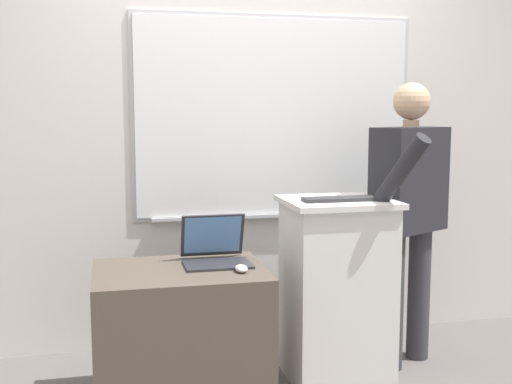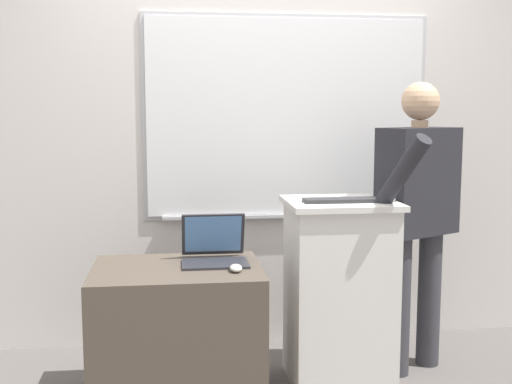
{
  "view_description": "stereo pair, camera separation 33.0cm",
  "coord_description": "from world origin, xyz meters",
  "px_view_note": "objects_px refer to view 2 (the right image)",
  "views": [
    {
      "loc": [
        -0.85,
        -2.76,
        1.46
      ],
      "look_at": [
        -0.12,
        0.43,
        1.04
      ],
      "focal_mm": 45.0,
      "sensor_mm": 36.0,
      "label": 1
    },
    {
      "loc": [
        -0.53,
        -2.82,
        1.46
      ],
      "look_at": [
        -0.12,
        0.43,
        1.04
      ],
      "focal_mm": 45.0,
      "sensor_mm": 36.0,
      "label": 2
    }
  ],
  "objects_px": {
    "laptop": "(214,247)",
    "lectern_podium": "(339,291)",
    "person_presenter": "(418,206)",
    "wireless_keyboard": "(346,200)",
    "computer_mouse_by_laptop": "(236,268)",
    "side_desk": "(178,334)",
    "computer_mouse_by_keyboard": "(389,199)"
  },
  "relations": [
    {
      "from": "lectern_podium",
      "to": "laptop",
      "type": "bearing_deg",
      "value": -178.83
    },
    {
      "from": "side_desk",
      "to": "computer_mouse_by_laptop",
      "type": "xyz_separation_m",
      "value": [
        0.28,
        -0.12,
        0.36
      ]
    },
    {
      "from": "person_presenter",
      "to": "laptop",
      "type": "xyz_separation_m",
      "value": [
        -1.13,
        -0.11,
        -0.17
      ]
    },
    {
      "from": "computer_mouse_by_laptop",
      "to": "computer_mouse_by_keyboard",
      "type": "height_order",
      "value": "computer_mouse_by_keyboard"
    },
    {
      "from": "side_desk",
      "to": "person_presenter",
      "type": "xyz_separation_m",
      "value": [
        1.32,
        0.23,
        0.59
      ]
    },
    {
      "from": "computer_mouse_by_laptop",
      "to": "laptop",
      "type": "bearing_deg",
      "value": 111.13
    },
    {
      "from": "wireless_keyboard",
      "to": "computer_mouse_by_laptop",
      "type": "height_order",
      "value": "wireless_keyboard"
    },
    {
      "from": "person_presenter",
      "to": "computer_mouse_by_keyboard",
      "type": "distance_m",
      "value": 0.3
    },
    {
      "from": "wireless_keyboard",
      "to": "computer_mouse_by_keyboard",
      "type": "xyz_separation_m",
      "value": [
        0.22,
        -0.02,
        0.01
      ]
    },
    {
      "from": "lectern_podium",
      "to": "computer_mouse_by_laptop",
      "type": "bearing_deg",
      "value": -156.73
    },
    {
      "from": "person_presenter",
      "to": "computer_mouse_by_laptop",
      "type": "bearing_deg",
      "value": 171.34
    },
    {
      "from": "wireless_keyboard",
      "to": "computer_mouse_by_laptop",
      "type": "bearing_deg",
      "value": -162.69
    },
    {
      "from": "laptop",
      "to": "wireless_keyboard",
      "type": "height_order",
      "value": "wireless_keyboard"
    },
    {
      "from": "laptop",
      "to": "person_presenter",
      "type": "bearing_deg",
      "value": 5.73
    },
    {
      "from": "wireless_keyboard",
      "to": "side_desk",
      "type": "bearing_deg",
      "value": -175.88
    },
    {
      "from": "computer_mouse_by_keyboard",
      "to": "lectern_podium",
      "type": "bearing_deg",
      "value": 160.81
    },
    {
      "from": "lectern_podium",
      "to": "person_presenter",
      "type": "distance_m",
      "value": 0.64
    },
    {
      "from": "computer_mouse_by_keyboard",
      "to": "laptop",
      "type": "bearing_deg",
      "value": 175.67
    },
    {
      "from": "lectern_podium",
      "to": "computer_mouse_by_keyboard",
      "type": "bearing_deg",
      "value": -19.19
    },
    {
      "from": "person_presenter",
      "to": "computer_mouse_by_keyboard",
      "type": "xyz_separation_m",
      "value": [
        -0.23,
        -0.18,
        0.07
      ]
    },
    {
      "from": "laptop",
      "to": "lectern_podium",
      "type": "bearing_deg",
      "value": 1.17
    },
    {
      "from": "side_desk",
      "to": "wireless_keyboard",
      "type": "xyz_separation_m",
      "value": [
        0.87,
        0.06,
        0.66
      ]
    },
    {
      "from": "lectern_podium",
      "to": "computer_mouse_by_laptop",
      "type": "height_order",
      "value": "lectern_podium"
    },
    {
      "from": "laptop",
      "to": "side_desk",
      "type": "bearing_deg",
      "value": -149.47
    },
    {
      "from": "lectern_podium",
      "to": "computer_mouse_by_laptop",
      "type": "distance_m",
      "value": 0.66
    },
    {
      "from": "wireless_keyboard",
      "to": "lectern_podium",
      "type": "bearing_deg",
      "value": 100.88
    },
    {
      "from": "laptop",
      "to": "computer_mouse_by_laptop",
      "type": "distance_m",
      "value": 0.26
    },
    {
      "from": "wireless_keyboard",
      "to": "computer_mouse_by_laptop",
      "type": "relative_size",
      "value": 4.4
    },
    {
      "from": "wireless_keyboard",
      "to": "computer_mouse_by_keyboard",
      "type": "relative_size",
      "value": 4.4
    },
    {
      "from": "side_desk",
      "to": "wireless_keyboard",
      "type": "distance_m",
      "value": 1.09
    },
    {
      "from": "side_desk",
      "to": "person_presenter",
      "type": "distance_m",
      "value": 1.47
    },
    {
      "from": "person_presenter",
      "to": "laptop",
      "type": "bearing_deg",
      "value": 158.56
    }
  ]
}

